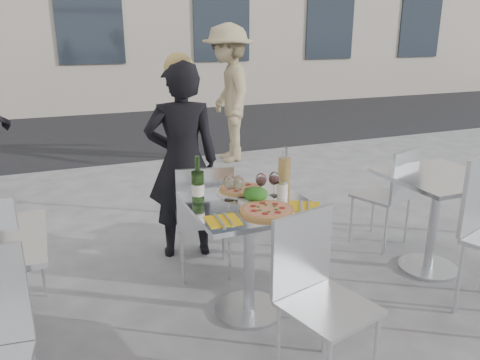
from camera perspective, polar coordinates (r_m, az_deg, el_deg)
name	(u,v)px	position (r m, az deg, el deg)	size (l,w,h in m)	color
ground	(249,311)	(3.16, 1.09, -15.66)	(80.00, 80.00, 0.00)	slate
street_asphalt	(110,130)	(9.15, -15.55, 5.88)	(24.00, 5.00, 0.00)	black
main_table	(249,235)	(2.90, 1.15, -6.69)	(0.72, 0.72, 0.75)	#B7BABF
side_table_right	(436,203)	(3.72, 22.81, -2.56)	(0.72, 0.72, 0.75)	#B7BABF
chair_far	(204,212)	(3.34, -4.36, -3.92)	(0.47, 0.48, 0.87)	silver
chair_near	(316,285)	(2.42, 9.24, -12.55)	(0.49, 0.50, 0.88)	silver
side_chair_rfar	(392,189)	(4.03, 18.01, -1.09)	(0.50, 0.50, 0.85)	silver
woman_diner	(182,162)	(3.66, -7.04, 2.22)	(0.56, 0.37, 1.55)	black
pedestrian_b	(228,94)	(6.54, -1.42, 10.44)	(1.21, 0.69, 1.87)	tan
pizza_near	(267,210)	(2.68, 3.35, -3.69)	(0.31, 0.31, 0.02)	tan
pizza_far	(240,190)	(3.00, 0.04, -1.22)	(0.31, 0.31, 0.03)	white
salad_plate	(256,195)	(2.84, 1.93, -1.89)	(0.22, 0.22, 0.09)	white
wine_bottle	(198,186)	(2.77, -5.16, -0.71)	(0.07, 0.08, 0.29)	#305620
carafe	(284,174)	(3.01, 5.43, 0.79)	(0.08, 0.08, 0.29)	#D8B15C
sugar_shaker	(282,189)	(2.90, 5.20, -1.15)	(0.06, 0.06, 0.11)	white
wineglass_white_a	(229,183)	(2.83, -1.35, -0.37)	(0.07, 0.07, 0.16)	white
wineglass_white_b	(239,183)	(2.84, -0.18, -0.34)	(0.07, 0.07, 0.16)	white
wineglass_red_a	(261,181)	(2.88, 2.59, -0.06)	(0.07, 0.07, 0.16)	white
wineglass_red_b	(274,179)	(2.91, 4.18, 0.09)	(0.07, 0.07, 0.16)	white
napkin_left	(223,220)	(2.55, -2.10, -4.92)	(0.19, 0.20, 0.01)	gold
napkin_right	(304,206)	(2.78, 7.84, -3.19)	(0.25, 0.25, 0.01)	gold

